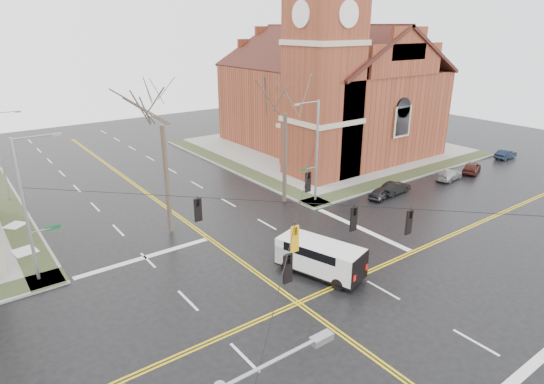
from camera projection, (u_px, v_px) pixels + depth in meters
ground at (298, 303)px, 26.15m from camera, size 120.00×120.00×0.00m
sidewalks at (298, 302)px, 26.12m from camera, size 80.00×80.00×0.17m
road_markings at (298, 303)px, 26.14m from camera, size 100.00×100.00×0.01m
church at (326, 83)px, 55.76m from camera, size 24.28×27.48×27.50m
signal_pole_ne at (315, 149)px, 39.44m from camera, size 2.75×0.22×9.00m
signal_pole_nw at (28, 207)px, 26.81m from camera, size 2.75×0.22×9.00m
span_wires at (300, 203)px, 24.01m from camera, size 23.02×23.02×0.03m
traffic_signals at (308, 220)px, 23.76m from camera, size 8.21×8.26×1.30m
streetlight_north_a at (2, 154)px, 39.81m from camera, size 2.30×0.20×8.00m
cargo_van at (317, 255)px, 28.93m from camera, size 3.76×6.02×2.15m
parked_car_a at (381, 193)px, 41.78m from camera, size 3.27×1.91×1.05m
parked_car_b at (395, 188)px, 42.97m from camera, size 3.60×1.48×1.16m
parked_car_c at (449, 175)px, 46.90m from camera, size 3.91×1.99×1.09m
parked_car_d at (472, 167)px, 49.04m from camera, size 3.99×2.71×1.26m
parked_car_e at (506, 154)px, 54.33m from camera, size 3.38×1.24×1.11m
tree_nw_near at (162, 118)px, 32.06m from camera, size 4.00×4.00×12.30m
tree_ne at (285, 107)px, 37.81m from camera, size 4.00×4.00×11.96m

